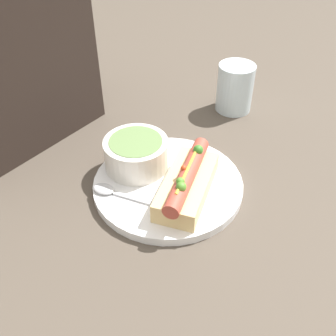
{
  "coord_description": "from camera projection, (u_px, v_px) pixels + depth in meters",
  "views": [
    {
      "loc": [
        -0.4,
        -0.3,
        0.47
      ],
      "look_at": [
        0.0,
        0.0,
        0.05
      ],
      "focal_mm": 42.0,
      "sensor_mm": 36.0,
      "label": 1
    }
  ],
  "objects": [
    {
      "name": "soup_bowl",
      "position": [
        135.0,
        154.0,
        0.68
      ],
      "size": [
        0.11,
        0.11,
        0.05
      ],
      "color": "silver",
      "rests_on": "dinner_plate"
    },
    {
      "name": "drinking_glass",
      "position": [
        235.0,
        88.0,
        0.85
      ],
      "size": [
        0.08,
        0.08,
        0.1
      ],
      "color": "silver",
      "rests_on": "ground_plane"
    },
    {
      "name": "hot_dog",
      "position": [
        187.0,
        183.0,
        0.63
      ],
      "size": [
        0.17,
        0.12,
        0.06
      ],
      "rotation": [
        0.0,
        0.0,
        0.33
      ],
      "color": "#E5C17F",
      "rests_on": "dinner_plate"
    },
    {
      "name": "spoon",
      "position": [
        118.0,
        193.0,
        0.64
      ],
      "size": [
        0.06,
        0.17,
        0.01
      ],
      "rotation": [
        0.0,
        0.0,
        1.84
      ],
      "color": "#B7B7BC",
      "rests_on": "dinner_plate"
    },
    {
      "name": "dinner_plate",
      "position": [
        168.0,
        185.0,
        0.68
      ],
      "size": [
        0.26,
        0.26,
        0.02
      ],
      "color": "white",
      "rests_on": "ground_plane"
    },
    {
      "name": "ground_plane",
      "position": [
        168.0,
        188.0,
        0.68
      ],
      "size": [
        4.0,
        4.0,
        0.0
      ],
      "primitive_type": "plane",
      "color": "#4C4238"
    }
  ]
}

